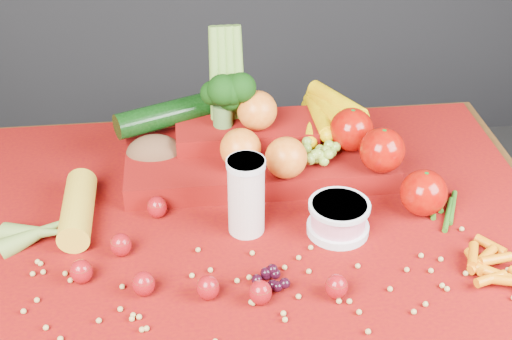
{
  "coord_description": "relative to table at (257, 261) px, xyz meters",
  "views": [
    {
      "loc": [
        -0.12,
        -1.02,
        1.55
      ],
      "look_at": [
        0.0,
        0.02,
        0.85
      ],
      "focal_mm": 50.0,
      "sensor_mm": 36.0,
      "label": 1
    }
  ],
  "objects": [
    {
      "name": "table",
      "position": [
        0.0,
        0.0,
        0.0
      ],
      "size": [
        1.1,
        0.8,
        0.75
      ],
      "color": "#331D0B",
      "rests_on": "ground"
    },
    {
      "name": "red_cloth",
      "position": [
        0.0,
        0.0,
        0.1
      ],
      "size": [
        1.05,
        0.75,
        0.01
      ],
      "primitive_type": "cube",
      "color": "#740D03",
      "rests_on": "table"
    },
    {
      "name": "milk_glass",
      "position": [
        -0.02,
        -0.04,
        0.18
      ],
      "size": [
        0.07,
        0.07,
        0.15
      ],
      "rotation": [
        0.0,
        0.0,
        0.0
      ],
      "color": "beige",
      "rests_on": "red_cloth"
    },
    {
      "name": "yogurt_bowl",
      "position": [
        0.14,
        -0.06,
        0.14
      ],
      "size": [
        0.11,
        0.11,
        0.06
      ],
      "rotation": [
        0.0,
        0.0,
        -0.23
      ],
      "color": "silver",
      "rests_on": "red_cloth"
    },
    {
      "name": "strawberry_scatter",
      "position": [
        -0.13,
        -0.15,
        0.13
      ],
      "size": [
        0.44,
        0.28,
        0.05
      ],
      "color": "maroon",
      "rests_on": "red_cloth"
    },
    {
      "name": "dark_grape_cluster",
      "position": [
        -0.0,
        -0.18,
        0.12
      ],
      "size": [
        0.06,
        0.05,
        0.03
      ],
      "primitive_type": null,
      "color": "black",
      "rests_on": "red_cloth"
    },
    {
      "name": "soybean_scatter",
      "position": [
        0.0,
        -0.2,
        0.11
      ],
      "size": [
        0.84,
        0.24,
        0.01
      ],
      "primitive_type": null,
      "color": "#A78C48",
      "rests_on": "red_cloth"
    },
    {
      "name": "corn_ear",
      "position": [
        -0.36,
        -0.01,
        0.13
      ],
      "size": [
        0.18,
        0.23,
        0.06
      ],
      "rotation": [
        0.0,
        0.0,
        1.58
      ],
      "color": "gold",
      "rests_on": "red_cloth"
    },
    {
      "name": "potato",
      "position": [
        -0.18,
        0.17,
        0.15
      ],
      "size": [
        0.11,
        0.08,
        0.08
      ],
      "primitive_type": "ellipsoid",
      "color": "#4E3620",
      "rests_on": "red_cloth"
    },
    {
      "name": "baby_carrot_pile",
      "position": [
        0.38,
        -0.19,
        0.12
      ],
      "size": [
        0.18,
        0.17,
        0.03
      ],
      "primitive_type": null,
      "color": "#C76407",
      "rests_on": "red_cloth"
    },
    {
      "name": "green_bean_pile",
      "position": [
        0.34,
        -0.01,
        0.11
      ],
      "size": [
        0.14,
        0.12,
        0.01
      ],
      "primitive_type": null,
      "color": "#245814",
      "rests_on": "red_cloth"
    },
    {
      "name": "produce_mound",
      "position": [
        0.05,
        0.15,
        0.17
      ],
      "size": [
        0.61,
        0.37,
        0.27
      ],
      "color": "#740D03",
      "rests_on": "red_cloth"
    }
  ]
}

